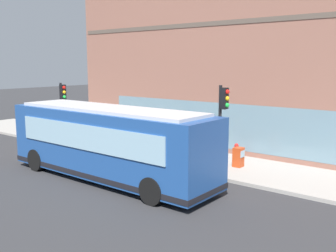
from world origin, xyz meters
name	(u,v)px	position (x,y,z in m)	size (l,w,h in m)	color
ground	(125,182)	(0.00, 0.00, 0.00)	(120.00, 120.00, 0.00)	#2D2D30
sidewalk_curb	(189,159)	(4.64, 0.00, 0.07)	(4.09, 40.00, 0.15)	#9E9991
building_corner	(241,39)	(9.84, 0.00, 6.27)	(6.37, 20.11, 12.57)	#8C5B4C
city_bus_nearside	(108,143)	(-0.11, 0.81, 1.55)	(2.64, 10.05, 3.07)	#1E478C
traffic_light_near_corner	(223,113)	(3.16, -2.75, 2.81)	(0.32, 0.49, 3.81)	black
traffic_light_down_block	(63,101)	(3.29, 8.41, 2.63)	(0.32, 0.49, 3.56)	black
fire_hydrant	(236,151)	(6.06, -1.91, 0.51)	(0.35, 0.35, 0.74)	red
pedestrian_walking_along_curb	(187,138)	(4.49, 0.04, 1.15)	(0.32, 0.32, 1.73)	gold
pedestrian_near_building_entrance	(173,141)	(3.46, 0.11, 1.15)	(0.32, 0.32, 1.73)	#8C3F8C
pedestrian_near_hydrant	(103,127)	(3.97, 5.64, 1.21)	(0.32, 0.32, 1.82)	gold
newspaper_vending_box	(238,157)	(4.59, -2.81, 0.60)	(0.44, 0.43, 0.90)	#BF3F19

